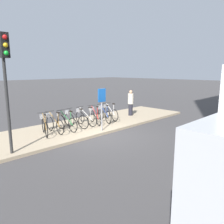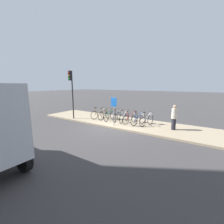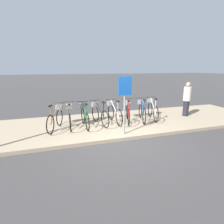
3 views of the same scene
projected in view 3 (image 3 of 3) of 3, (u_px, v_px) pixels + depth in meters
ground_plane at (121, 141)px, 5.66m from camera, size 120.00×120.00×0.00m
sidewalk at (107, 124)px, 7.19m from camera, size 14.12×3.35×0.12m
parked_bicycle_0 at (56, 117)px, 6.41m from camera, size 0.66×1.50×0.98m
parked_bicycle_1 at (70, 116)px, 6.61m from camera, size 0.46×1.59×0.98m
parked_bicycle_2 at (84, 115)px, 6.67m from camera, size 0.46×1.59×0.98m
parked_bicycle_3 at (99, 113)px, 6.95m from camera, size 0.49×1.56×0.98m
parked_bicycle_4 at (114, 112)px, 7.17m from camera, size 0.46×1.59×0.98m
parked_bicycle_5 at (128, 111)px, 7.27m from camera, size 0.63×1.52×0.98m
parked_bicycle_6 at (142, 110)px, 7.44m from camera, size 0.60×1.53×0.98m
parked_bicycle_7 at (152, 109)px, 7.69m from camera, size 0.55×1.55×0.98m
pedestrian at (187, 99)px, 8.03m from camera, size 0.34×0.34×1.56m
sign_post at (125, 96)px, 5.63m from camera, size 0.44×0.07×1.94m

